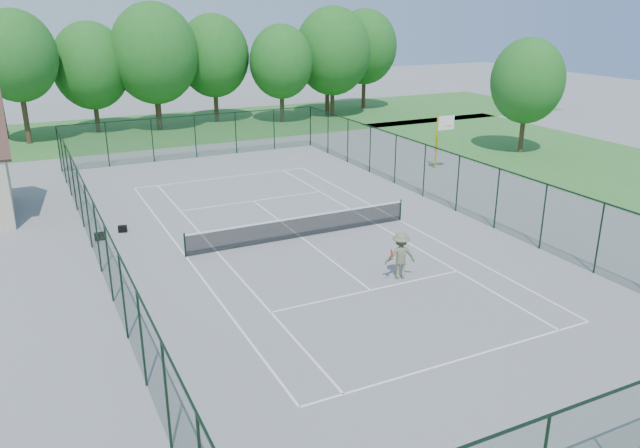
{
  "coord_description": "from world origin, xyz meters",
  "views": [
    {
      "loc": [
        -11.29,
        -24.98,
        10.36
      ],
      "look_at": [
        0.0,
        -2.0,
        1.3
      ],
      "focal_mm": 35.0,
      "sensor_mm": 36.0,
      "label": 1
    }
  ],
  "objects": [
    {
      "name": "grass_far",
      "position": [
        0.0,
        30.0,
        0.01
      ],
      "size": [
        80.0,
        16.0,
        0.01
      ],
      "primitive_type": "cube",
      "color": "#3A7B31",
      "rests_on": "ground"
    },
    {
      "name": "tree_side",
      "position": [
        21.93,
        9.08,
        5.17
      ],
      "size": [
        5.18,
        5.18,
        8.2
      ],
      "color": "#483321",
      "rests_on": "ground"
    },
    {
      "name": "grass_side",
      "position": [
        24.0,
        4.0,
        0.01
      ],
      "size": [
        14.0,
        40.0,
        0.01
      ],
      "primitive_type": "cube",
      "color": "#3A7B31",
      "rests_on": "ground"
    },
    {
      "name": "sports_bag_b",
      "position": [
        -7.41,
        4.45,
        0.16
      ],
      "size": [
        0.46,
        0.34,
        0.32
      ],
      "primitive_type": "cube",
      "rotation": [
        0.0,
        0.0,
        -0.25
      ],
      "color": "black",
      "rests_on": "ground"
    },
    {
      "name": "ground",
      "position": [
        0.0,
        0.0,
        0.0
      ],
      "size": [
        140.0,
        140.0,
        0.0
      ],
      "primitive_type": "plane",
      "color": "gray",
      "rests_on": "ground"
    },
    {
      "name": "basketball_goal",
      "position": [
        13.4,
        7.4,
        2.57
      ],
      "size": [
        1.2,
        1.43,
        3.65
      ],
      "color": "#D0A200",
      "rests_on": "ground"
    },
    {
      "name": "tennis_net",
      "position": [
        0.0,
        0.0,
        0.58
      ],
      "size": [
        11.08,
        0.08,
        1.1
      ],
      "color": "black",
      "rests_on": "ground"
    },
    {
      "name": "fence_enclosure",
      "position": [
        0.0,
        0.0,
        1.56
      ],
      "size": [
        18.05,
        36.05,
        3.02
      ],
      "color": "#1B3A24",
      "rests_on": "ground"
    },
    {
      "name": "tree_line_far",
      "position": [
        0.0,
        30.0,
        5.99
      ],
      "size": [
        39.4,
        6.4,
        9.7
      ],
      "color": "#483321",
      "rests_on": "ground"
    },
    {
      "name": "sports_bag_a",
      "position": [
        -8.55,
        3.82,
        0.18
      ],
      "size": [
        0.44,
        0.26,
        0.35
      ],
      "primitive_type": "cube",
      "rotation": [
        0.0,
        0.0,
        0.0
      ],
      "color": "black",
      "rests_on": "ground"
    },
    {
      "name": "tennis_player",
      "position": [
        1.63,
        -5.9,
        0.96
      ],
      "size": [
        1.67,
        1.01,
        1.91
      ],
      "color": "#656B4C",
      "rests_on": "ground"
    },
    {
      "name": "court_lines",
      "position": [
        0.0,
        0.0,
        0.0
      ],
      "size": [
        11.05,
        23.85,
        0.01
      ],
      "color": "white",
      "rests_on": "ground"
    }
  ]
}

